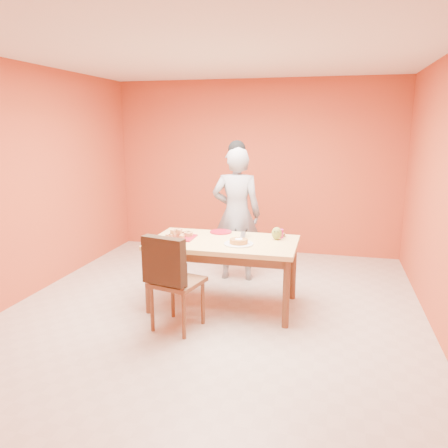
% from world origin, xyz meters
% --- Properties ---
extents(floor, '(5.00, 5.00, 0.00)m').
position_xyz_m(floor, '(0.00, 0.00, 0.00)').
color(floor, beige).
rests_on(floor, ground).
extents(ceiling, '(5.00, 5.00, 0.00)m').
position_xyz_m(ceiling, '(0.00, 0.00, 2.70)').
color(ceiling, silver).
rests_on(ceiling, wall_back).
extents(wall_back, '(4.50, 0.00, 4.50)m').
position_xyz_m(wall_back, '(0.00, 2.50, 1.35)').
color(wall_back, '#B54529').
rests_on(wall_back, floor).
extents(wall_left, '(0.00, 5.00, 5.00)m').
position_xyz_m(wall_left, '(-2.25, 0.00, 1.35)').
color(wall_left, '#B54529').
rests_on(wall_left, floor).
extents(dining_table, '(1.60, 0.90, 0.76)m').
position_xyz_m(dining_table, '(0.07, 0.17, 0.67)').
color(dining_table, '#E8C879').
rests_on(dining_table, floor).
extents(dining_chair, '(0.55, 0.62, 0.99)m').
position_xyz_m(dining_chair, '(-0.24, -0.51, 0.51)').
color(dining_chair, brown).
rests_on(dining_chair, floor).
extents(pastry_pile, '(0.27, 0.27, 0.09)m').
position_xyz_m(pastry_pile, '(-0.42, 0.15, 0.82)').
color(pastry_pile, '#B97F4F').
rests_on(pastry_pile, pastry_platter).
extents(person, '(0.67, 0.48, 1.74)m').
position_xyz_m(person, '(0.01, 1.10, 0.87)').
color(person, gray).
rests_on(person, floor).
extents(pastry_platter, '(0.30, 0.30, 0.02)m').
position_xyz_m(pastry_platter, '(-0.42, 0.15, 0.77)').
color(pastry_platter, maroon).
rests_on(pastry_platter, dining_table).
extents(red_dinner_plate, '(0.32, 0.32, 0.02)m').
position_xyz_m(red_dinner_plate, '(-0.05, 0.52, 0.77)').
color(red_dinner_plate, maroon).
rests_on(red_dinner_plate, dining_table).
extents(white_cake_plate, '(0.40, 0.40, 0.01)m').
position_xyz_m(white_cake_plate, '(0.27, 0.05, 0.77)').
color(white_cake_plate, silver).
rests_on(white_cake_plate, dining_table).
extents(sponge_cake, '(0.25, 0.25, 0.04)m').
position_xyz_m(sponge_cake, '(0.27, 0.05, 0.79)').
color(sponge_cake, orange).
rests_on(sponge_cake, white_cake_plate).
extents(cake_server, '(0.10, 0.28, 0.01)m').
position_xyz_m(cake_server, '(0.28, 0.23, 0.82)').
color(cake_server, white).
rests_on(cake_server, sponge_cake).
extents(egg_ornament, '(0.11, 0.09, 0.14)m').
position_xyz_m(egg_ornament, '(0.63, 0.35, 0.83)').
color(egg_ornament, olive).
rests_on(egg_ornament, dining_table).
extents(magenta_glass, '(0.09, 0.09, 0.10)m').
position_xyz_m(magenta_glass, '(0.66, 0.44, 0.81)').
color(magenta_glass, '#C41D7C').
rests_on(magenta_glass, dining_table).
extents(checker_tin, '(0.13, 0.13, 0.03)m').
position_xyz_m(checker_tin, '(0.65, 0.52, 0.78)').
color(checker_tin, '#33170D').
rests_on(checker_tin, dining_table).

